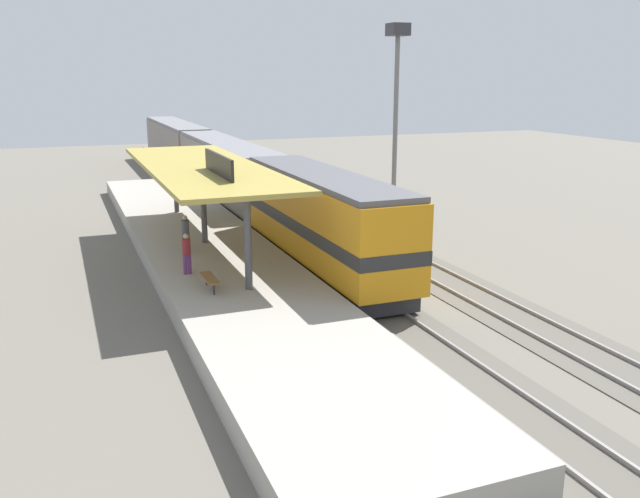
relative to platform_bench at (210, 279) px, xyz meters
The scene contains 12 objects.
ground_plane 11.05m from the platform_bench, 43.18° to the left, with size 120.00×120.00×0.00m, color #666056.
track_near 9.70m from the platform_bench, 51.37° to the left, with size 3.20×110.00×0.16m.
track_far 13.06m from the platform_bench, 35.31° to the left, with size 3.20×110.00×0.16m.
platform 7.69m from the platform_bench, 79.44° to the left, with size 6.00×44.00×0.90m, color #9E998E.
station_canopy 8.19m from the platform_bench, 79.31° to the left, with size 5.20×18.00×4.70m.
platform_bench is the anchor object (origin of this frame).
locomotive 7.02m from the platform_bench, 30.17° to the left, with size 2.93×14.43×4.44m.
passenger_carriage_front 22.33m from the platform_bench, 74.40° to the left, with size 2.90×20.00×4.24m.
passenger_carriage_rear 42.72m from the platform_bench, 81.92° to the left, with size 2.90×20.00×4.24m.
light_mast 19.30m from the platform_bench, 39.81° to the left, with size 1.10×1.10×11.70m.
person_waiting 6.13m from the platform_bench, 87.85° to the left, with size 0.34×0.34×1.71m.
person_walking 2.50m from the platform_bench, 99.58° to the left, with size 0.34×0.34×1.71m.
Camera 1 is at (-11.01, -31.79, 8.86)m, focal length 37.73 mm.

